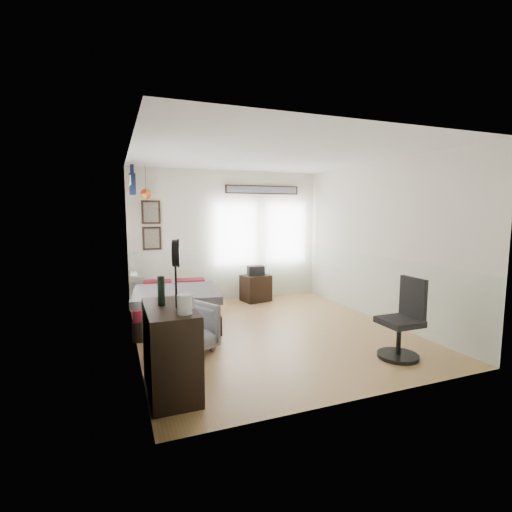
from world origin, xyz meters
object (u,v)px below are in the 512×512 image
object	(u,v)px
armchair	(184,328)
nightstand	(256,288)
bed	(176,305)
dresser	(171,349)
task_chair	(403,326)

from	to	relation	value
armchair	nightstand	xyz separation A→B (m)	(1.92, 2.32, -0.06)
bed	dresser	world-z (taller)	dresser
armchair	task_chair	bearing A→B (deg)	-52.21
dresser	armchair	world-z (taller)	dresser
bed	armchair	distance (m)	1.42
bed	armchair	bearing A→B (deg)	-88.00
armchair	task_chair	world-z (taller)	task_chair
nightstand	task_chair	bearing A→B (deg)	-90.76
bed	task_chair	distance (m)	3.57
task_chair	nightstand	bearing A→B (deg)	100.92
dresser	armchair	distance (m)	1.06
bed	dresser	bearing A→B (deg)	-93.12
armchair	nightstand	bearing A→B (deg)	22.58
bed	armchair	xyz separation A→B (m)	(-0.13, -1.41, 0.04)
bed	dresser	distance (m)	2.46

